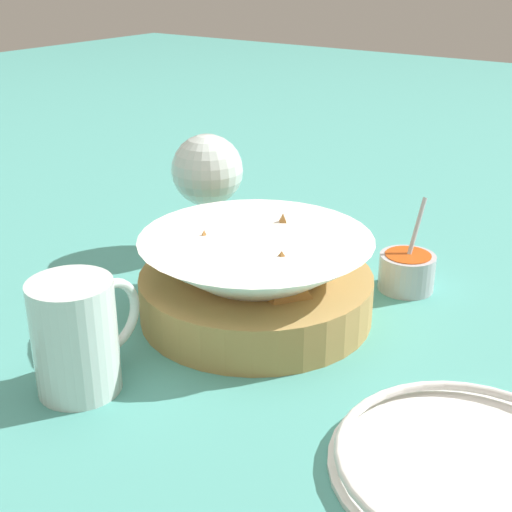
# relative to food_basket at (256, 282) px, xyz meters

# --- Properties ---
(ground_plane) EXTENTS (4.00, 4.00, 0.00)m
(ground_plane) POSITION_rel_food_basket_xyz_m (-0.03, -0.01, -0.04)
(ground_plane) COLOR teal
(food_basket) EXTENTS (0.24, 0.24, 0.10)m
(food_basket) POSITION_rel_food_basket_xyz_m (0.00, 0.00, 0.00)
(food_basket) COLOR #B2894C
(food_basket) RESTS_ON ground_plane
(sauce_cup) EXTENTS (0.07, 0.06, 0.10)m
(sauce_cup) POSITION_rel_food_basket_xyz_m (0.15, -0.10, -0.02)
(sauce_cup) COLOR #B7B7BC
(sauce_cup) RESTS_ON ground_plane
(wine_glass) EXTENTS (0.09, 0.09, 0.15)m
(wine_glass) POSITION_rel_food_basket_xyz_m (0.12, 0.16, 0.06)
(wine_glass) COLOR silver
(wine_glass) RESTS_ON ground_plane
(beer_mug) EXTENTS (0.11, 0.07, 0.10)m
(beer_mug) POSITION_rel_food_basket_xyz_m (-0.20, 0.05, 0.01)
(beer_mug) COLOR silver
(beer_mug) RESTS_ON ground_plane
(side_plate) EXTENTS (0.21, 0.21, 0.01)m
(side_plate) POSITION_rel_food_basket_xyz_m (-0.11, -0.27, -0.03)
(side_plate) COLOR white
(side_plate) RESTS_ON ground_plane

